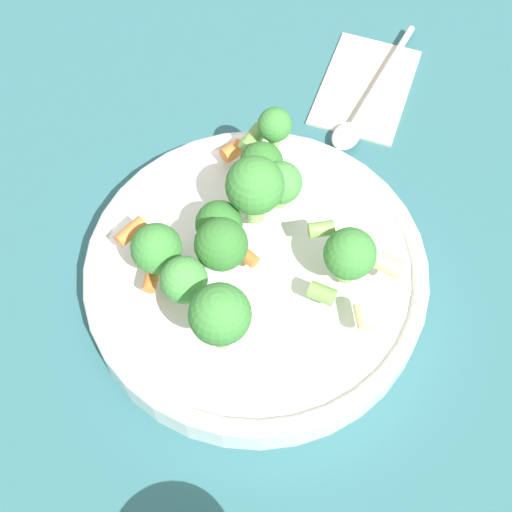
# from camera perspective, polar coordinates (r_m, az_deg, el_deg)

# --- Properties ---
(ground_plane) EXTENTS (3.00, 3.00, 0.00)m
(ground_plane) POSITION_cam_1_polar(r_m,az_deg,el_deg) (0.62, -0.00, -2.37)
(ground_plane) COLOR #2D6066
(bowl) EXTENTS (0.29, 0.29, 0.04)m
(bowl) POSITION_cam_1_polar(r_m,az_deg,el_deg) (0.60, -0.00, -1.43)
(bowl) COLOR white
(bowl) RESTS_ON ground_plane
(pasta_salad) EXTENTS (0.23, 0.22, 0.09)m
(pasta_salad) POSITION_cam_1_polar(r_m,az_deg,el_deg) (0.55, -0.96, 2.17)
(pasta_salad) COLOR #8CB766
(pasta_salad) RESTS_ON bowl
(napkin) EXTENTS (0.13, 0.16, 0.01)m
(napkin) POSITION_cam_1_polar(r_m,az_deg,el_deg) (0.76, 8.77, 13.30)
(napkin) COLOR beige
(napkin) RESTS_ON ground_plane
(spoon) EXTENTS (0.11, 0.17, 0.01)m
(spoon) POSITION_cam_1_polar(r_m,az_deg,el_deg) (0.73, 8.57, 11.64)
(spoon) COLOR silver
(spoon) RESTS_ON napkin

